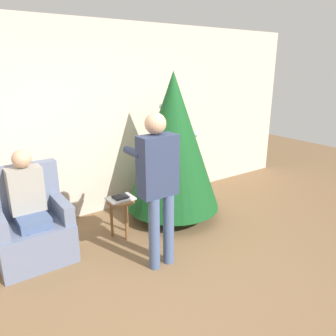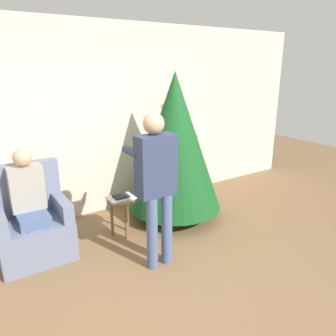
{
  "view_description": "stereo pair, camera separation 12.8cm",
  "coord_description": "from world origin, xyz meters",
  "px_view_note": "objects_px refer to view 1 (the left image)",
  "views": [
    {
      "loc": [
        -1.59,
        -2.11,
        2.11
      ],
      "look_at": [
        0.57,
        0.97,
        0.93
      ],
      "focal_mm": 35.0,
      "sensor_mm": 36.0,
      "label": 1
    },
    {
      "loc": [
        -1.49,
        -2.18,
        2.11
      ],
      "look_at": [
        0.57,
        0.97,
        0.93
      ],
      "focal_mm": 35.0,
      "sensor_mm": 36.0,
      "label": 2
    }
  ],
  "objects_px": {
    "christmas_tree": "(173,142)",
    "person_seated": "(29,202)",
    "armchair": "(32,229)",
    "person_standing": "(158,178)",
    "side_stool": "(121,206)"
  },
  "relations": [
    {
      "from": "person_standing",
      "to": "side_stool",
      "type": "bearing_deg",
      "value": 94.42
    },
    {
      "from": "armchair",
      "to": "christmas_tree",
      "type": "bearing_deg",
      "value": -0.84
    },
    {
      "from": "armchair",
      "to": "side_stool",
      "type": "distance_m",
      "value": 1.06
    },
    {
      "from": "christmas_tree",
      "to": "armchair",
      "type": "bearing_deg",
      "value": 179.16
    },
    {
      "from": "person_seated",
      "to": "side_stool",
      "type": "bearing_deg",
      "value": -5.56
    },
    {
      "from": "armchair",
      "to": "side_stool",
      "type": "xyz_separation_m",
      "value": [
        1.05,
        -0.13,
        0.05
      ]
    },
    {
      "from": "armchair",
      "to": "person_seated",
      "type": "xyz_separation_m",
      "value": [
        -0.0,
        -0.03,
        0.34
      ]
    },
    {
      "from": "person_seated",
      "to": "side_stool",
      "type": "xyz_separation_m",
      "value": [
        1.05,
        -0.1,
        -0.28
      ]
    },
    {
      "from": "person_standing",
      "to": "side_stool",
      "type": "relative_size",
      "value": 3.28
    },
    {
      "from": "armchair",
      "to": "person_seated",
      "type": "height_order",
      "value": "person_seated"
    },
    {
      "from": "armchair",
      "to": "person_standing",
      "type": "height_order",
      "value": "person_standing"
    },
    {
      "from": "person_seated",
      "to": "christmas_tree",
      "type": "bearing_deg",
      "value": 0.13
    },
    {
      "from": "armchair",
      "to": "person_standing",
      "type": "relative_size",
      "value": 0.63
    },
    {
      "from": "armchair",
      "to": "person_standing",
      "type": "xyz_separation_m",
      "value": [
        1.11,
        -0.9,
        0.64
      ]
    },
    {
      "from": "christmas_tree",
      "to": "person_seated",
      "type": "height_order",
      "value": "christmas_tree"
    }
  ]
}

